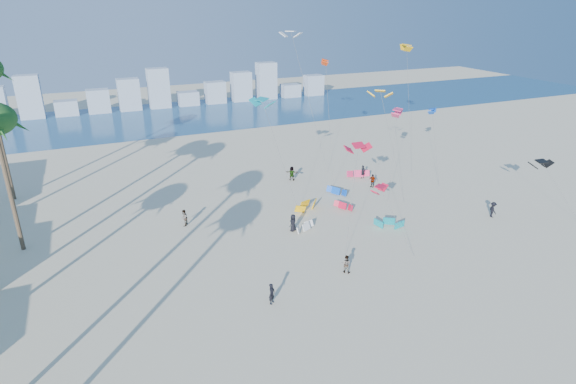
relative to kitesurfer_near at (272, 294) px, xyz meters
name	(u,v)px	position (x,y,z in m)	size (l,w,h in m)	color
ground	(340,338)	(2.85, -5.69, -0.87)	(220.00, 220.00, 0.00)	beige
ocean	(162,118)	(2.85, 66.31, -0.86)	(220.00, 220.00, 0.00)	navy
kitesurfer_near	(272,294)	(0.00, 0.00, 0.00)	(0.63, 0.41, 1.73)	black
kitesurfer_mid	(346,264)	(7.51, 1.64, -0.05)	(0.79, 0.62, 1.63)	gray
kitesurfers_far	(330,194)	(13.61, 15.88, 0.02)	(31.94, 20.30, 1.86)	black
grounded_kites	(342,202)	(14.30, 14.27, -0.40)	(16.17, 15.96, 1.01)	silver
flying_kites	(372,92)	(19.36, 17.28, 11.12)	(30.14, 32.23, 18.51)	red
distant_skyline	(147,94)	(1.67, 76.31, 2.22)	(85.00, 3.00, 8.40)	#9EADBF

